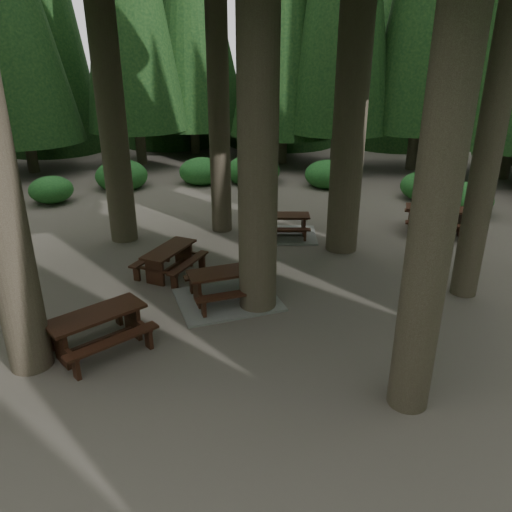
% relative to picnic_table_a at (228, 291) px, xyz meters
% --- Properties ---
extents(ground, '(80.00, 80.00, 0.00)m').
position_rel_picnic_table_a_xyz_m(ground, '(-0.06, -0.29, -0.26)').
color(ground, '#554E45').
rests_on(ground, ground).
extents(picnic_table_a, '(2.94, 2.82, 0.78)m').
position_rel_picnic_table_a_xyz_m(picnic_table_a, '(0.00, 0.00, 0.00)').
color(picnic_table_a, gray).
rests_on(picnic_table_a, ground).
extents(picnic_table_b, '(1.65, 1.91, 0.73)m').
position_rel_picnic_table_a_xyz_m(picnic_table_b, '(-1.87, 1.08, 0.22)').
color(picnic_table_b, '#34190F').
rests_on(picnic_table_b, ground).
extents(picnic_table_c, '(2.37, 2.09, 0.70)m').
position_rel_picnic_table_a_xyz_m(picnic_table_c, '(0.49, 4.58, -0.04)').
color(picnic_table_c, gray).
rests_on(picnic_table_c, ground).
extents(picnic_table_d, '(1.91, 1.55, 0.81)m').
position_rel_picnic_table_a_xyz_m(picnic_table_d, '(5.15, 6.01, 0.28)').
color(picnic_table_d, '#34190F').
rests_on(picnic_table_d, ground).
extents(picnic_table_e, '(2.28, 2.37, 0.80)m').
position_rel_picnic_table_a_xyz_m(picnic_table_e, '(-1.89, -2.51, 0.27)').
color(picnic_table_e, '#34190F').
rests_on(picnic_table_e, ground).
extents(shrub_ring, '(23.86, 24.64, 1.49)m').
position_rel_picnic_table_a_xyz_m(shrub_ring, '(0.65, 0.46, 0.14)').
color(shrub_ring, '#205F26').
rests_on(shrub_ring, ground).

